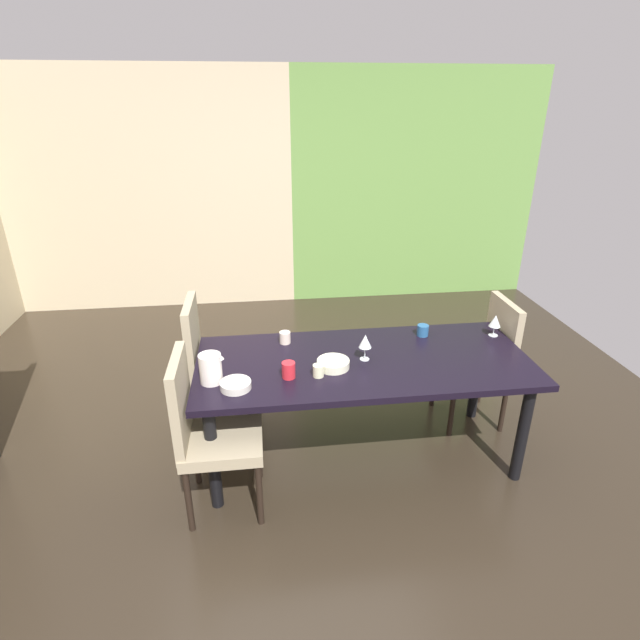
# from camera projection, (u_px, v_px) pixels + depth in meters

# --- Properties ---
(ground_plane) EXTENTS (5.91, 5.81, 0.02)m
(ground_plane) POSITION_uv_depth(u_px,v_px,m) (303.00, 453.00, 3.37)
(ground_plane) COLOR #2D251B
(back_panel_interior) EXTENTS (3.12, 0.10, 2.51)m
(back_panel_interior) POSITION_uv_depth(u_px,v_px,m) (145.00, 194.00, 5.28)
(back_panel_interior) COLOR beige
(back_panel_interior) RESTS_ON ground_plane
(garden_window_panel) EXTENTS (2.80, 0.10, 2.51)m
(garden_window_panel) POSITION_uv_depth(u_px,v_px,m) (415.00, 188.00, 5.62)
(garden_window_panel) COLOR #699747
(garden_window_panel) RESTS_ON ground_plane
(dining_table) EXTENTS (2.04, 0.88, 0.72)m
(dining_table) POSITION_uv_depth(u_px,v_px,m) (363.00, 370.00, 3.09)
(dining_table) COLOR black
(dining_table) RESTS_ON ground_plane
(chair_left_far) EXTENTS (0.45, 0.44, 1.02)m
(chair_left_far) POSITION_uv_depth(u_px,v_px,m) (213.00, 367.00, 3.31)
(chair_left_far) COLOR tan
(chair_left_far) RESTS_ON ground_plane
(chair_left_near) EXTENTS (0.45, 0.44, 0.97)m
(chair_left_near) POSITION_uv_depth(u_px,v_px,m) (206.00, 428.00, 2.73)
(chair_left_near) COLOR tan
(chair_left_near) RESTS_ON ground_plane
(chair_right_far) EXTENTS (0.44, 0.44, 0.92)m
(chair_right_far) POSITION_uv_depth(u_px,v_px,m) (483.00, 355.00, 3.54)
(chair_right_far) COLOR tan
(chair_right_far) RESTS_ON ground_plane
(wine_glass_right) EXTENTS (0.08, 0.08, 0.17)m
(wine_glass_right) POSITION_uv_depth(u_px,v_px,m) (365.00, 342.00, 3.01)
(wine_glass_right) COLOR silver
(wine_glass_right) RESTS_ON dining_table
(wine_glass_near_window) EXTENTS (0.08, 0.08, 0.15)m
(wine_glass_near_window) POSITION_uv_depth(u_px,v_px,m) (495.00, 321.00, 3.32)
(wine_glass_near_window) COLOR silver
(wine_glass_near_window) RESTS_ON dining_table
(serving_bowl_east) EXTENTS (0.17, 0.17, 0.04)m
(serving_bowl_east) POSITION_uv_depth(u_px,v_px,m) (236.00, 385.00, 2.74)
(serving_bowl_east) COLOR silver
(serving_bowl_east) RESTS_ON dining_table
(serving_bowl_west) EXTENTS (0.19, 0.19, 0.05)m
(serving_bowl_west) POSITION_uv_depth(u_px,v_px,m) (333.00, 364.00, 2.96)
(serving_bowl_west) COLOR silver
(serving_bowl_west) RESTS_ON dining_table
(cup_south) EXTENTS (0.08, 0.08, 0.10)m
(cup_south) POSITION_uv_depth(u_px,v_px,m) (289.00, 370.00, 2.84)
(cup_south) COLOR red
(cup_south) RESTS_ON dining_table
(cup_near_shelf) EXTENTS (0.08, 0.08, 0.07)m
(cup_near_shelf) POSITION_uv_depth(u_px,v_px,m) (423.00, 330.00, 3.35)
(cup_near_shelf) COLOR #265789
(cup_near_shelf) RESTS_ON dining_table
(cup_corner) EXTENTS (0.07, 0.07, 0.08)m
(cup_corner) POSITION_uv_depth(u_px,v_px,m) (285.00, 337.00, 3.25)
(cup_corner) COLOR beige
(cup_corner) RESTS_ON dining_table
(cup_front) EXTENTS (0.06, 0.06, 0.07)m
(cup_front) POSITION_uv_depth(u_px,v_px,m) (318.00, 371.00, 2.86)
(cup_front) COLOR beige
(cup_front) RESTS_ON dining_table
(pitcher_north) EXTENTS (0.14, 0.13, 0.17)m
(pitcher_north) POSITION_uv_depth(u_px,v_px,m) (211.00, 368.00, 2.78)
(pitcher_north) COLOR white
(pitcher_north) RESTS_ON dining_table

